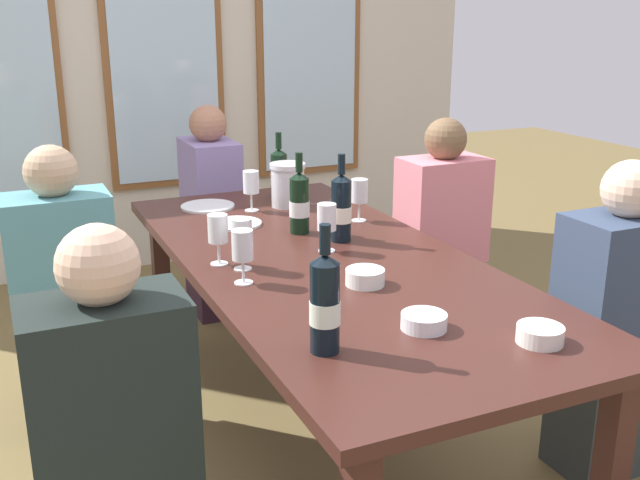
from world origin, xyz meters
TOP-DOWN VIEW (x-y plane):
  - ground_plane at (0.00, 0.00)m, footprint 12.00×12.00m
  - back_wall_with_windows at (0.00, 2.36)m, footprint 4.14×0.10m
  - dining_table at (0.00, 0.00)m, footprint 0.94×2.16m
  - white_plate_0 at (-0.16, 0.53)m, footprint 0.21×0.21m
  - white_plate_1 at (-0.18, 0.84)m, footprint 0.23×0.23m
  - metal_pitcher at (0.15, 0.72)m, footprint 0.16×0.16m
  - wine_bottle_0 at (0.17, 0.88)m, footprint 0.08×0.08m
  - wine_bottle_1 at (-0.31, -0.66)m, footprint 0.08×0.08m
  - wine_bottle_2 at (0.03, 0.32)m, footprint 0.08×0.08m
  - wine_bottle_3 at (0.13, 0.16)m, footprint 0.08×0.08m
  - tasting_bowl_0 at (0.00, -0.28)m, footprint 0.12×0.12m
  - tasting_bowl_1 at (0.21, -0.85)m, footprint 0.12×0.12m
  - tasting_bowl_2 at (-0.01, -0.65)m, footprint 0.13×0.13m
  - wine_glass_0 at (-0.30, 0.01)m, footprint 0.07×0.07m
  - wine_glass_1 at (-0.34, -0.12)m, footprint 0.07×0.07m
  - wine_glass_2 at (-0.03, 0.71)m, footprint 0.07×0.07m
  - wine_glass_3 at (0.32, 0.38)m, footprint 0.07×0.07m
  - wine_glass_4 at (-0.36, 0.09)m, footprint 0.07×0.07m
  - wine_glass_5 at (0.03, 0.07)m, footprint 0.07×0.07m
  - seated_person_0 at (-0.83, 0.54)m, footprint 0.38×0.24m
  - seated_person_1 at (0.83, 0.54)m, footprint 0.38×0.24m
  - seated_person_2 at (-0.83, -0.57)m, footprint 0.38×0.24m
  - seated_person_3 at (0.83, -0.52)m, footprint 0.38×0.24m
  - seated_person_4 at (0.00, 1.43)m, footprint 0.24×0.38m

SIDE VIEW (x-z plane):
  - ground_plane at x=0.00m, z-range 0.00..0.00m
  - seated_person_0 at x=-0.83m, z-range -0.03..1.08m
  - seated_person_1 at x=0.83m, z-range -0.03..1.08m
  - seated_person_2 at x=-0.83m, z-range -0.03..1.08m
  - seated_person_3 at x=0.83m, z-range -0.03..1.08m
  - seated_person_4 at x=0.00m, z-range -0.03..1.08m
  - dining_table at x=0.00m, z-range 0.30..1.04m
  - white_plate_0 at x=-0.16m, z-range 0.74..0.75m
  - white_plate_1 at x=-0.18m, z-range 0.74..0.75m
  - tasting_bowl_2 at x=-0.01m, z-range 0.74..0.78m
  - tasting_bowl_1 at x=0.21m, z-range 0.74..0.79m
  - tasting_bowl_0 at x=0.00m, z-range 0.74..0.79m
  - metal_pitcher at x=0.15m, z-range 0.74..0.93m
  - wine_bottle_0 at x=0.17m, z-range 0.70..1.00m
  - wine_glass_4 at x=-0.36m, z-range 0.77..0.94m
  - wine_glass_2 at x=-0.03m, z-range 0.77..0.94m
  - wine_glass_3 at x=0.32m, z-range 0.77..0.94m
  - wine_bottle_2 at x=0.03m, z-range 0.70..1.02m
  - wine_glass_0 at x=-0.30m, z-range 0.77..0.95m
  - wine_glass_1 at x=-0.34m, z-range 0.77..0.95m
  - wine_glass_5 at x=0.03m, z-range 0.77..0.95m
  - wine_bottle_3 at x=0.13m, z-range 0.70..1.03m
  - wine_bottle_1 at x=-0.31m, z-range 0.70..1.04m
  - back_wall_with_windows at x=0.00m, z-range 0.00..2.90m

